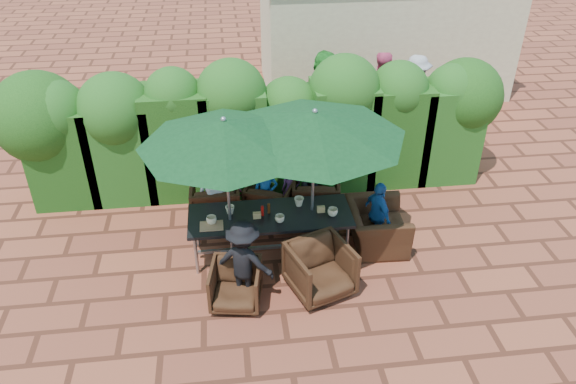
{
  "coord_description": "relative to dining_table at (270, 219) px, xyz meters",
  "views": [
    {
      "loc": [
        -0.63,
        -6.84,
        5.71
      ],
      "look_at": [
        0.26,
        0.4,
        1.03
      ],
      "focal_mm": 35.0,
      "sensor_mm": 36.0,
      "label": 1
    }
  ],
  "objects": [
    {
      "name": "cup_a",
      "position": [
        -0.89,
        -0.12,
        0.14
      ],
      "size": [
        0.16,
        0.16,
        0.12
      ],
      "primitive_type": "imported",
      "color": "beige",
      "rests_on": "dining_table"
    },
    {
      "name": "chair_near_left",
      "position": [
        -0.59,
        -1.06,
        -0.32
      ],
      "size": [
        0.8,
        0.76,
        0.72
      ],
      "primitive_type": "imported",
      "rotation": [
        0.0,
        0.0,
        -0.17
      ],
      "color": "black",
      "rests_on": "ground"
    },
    {
      "name": "chair_far_right",
      "position": [
        0.89,
        1.0,
        -0.26
      ],
      "size": [
        0.92,
        0.88,
        0.83
      ],
      "primitive_type": "imported",
      "rotation": [
        0.0,
        0.0,
        2.98
      ],
      "color": "black",
      "rests_on": "ground"
    },
    {
      "name": "serving_tray",
      "position": [
        -0.9,
        -0.2,
        0.08
      ],
      "size": [
        0.35,
        0.25,
        0.02
      ],
      "primitive_type": "cube",
      "color": "#AD7853",
      "rests_on": "dining_table"
    },
    {
      "name": "adult_far_right",
      "position": [
        0.84,
        0.94,
        -0.05
      ],
      "size": [
        0.67,
        0.5,
        1.25
      ],
      "primitive_type": "imported",
      "rotation": [
        0.0,
        0.0,
        0.24
      ],
      "color": "black",
      "rests_on": "ground"
    },
    {
      "name": "cup_c",
      "position": [
        0.13,
        -0.2,
        0.13
      ],
      "size": [
        0.15,
        0.15,
        0.12
      ],
      "primitive_type": "imported",
      "color": "beige",
      "rests_on": "dining_table"
    },
    {
      "name": "chair_far_left",
      "position": [
        -0.84,
        1.04,
        -0.25
      ],
      "size": [
        0.85,
        0.79,
        0.85
      ],
      "primitive_type": "imported",
      "rotation": [
        0.0,
        0.0,
        3.12
      ],
      "color": "black",
      "rests_on": "ground"
    },
    {
      "name": "chair_end_right",
      "position": [
        1.73,
        0.03,
        -0.21
      ],
      "size": [
        0.73,
        1.09,
        0.92
      ],
      "primitive_type": "imported",
      "rotation": [
        0.0,
        0.0,
        1.53
      ],
      "color": "black",
      "rests_on": "ground"
    },
    {
      "name": "child_left",
      "position": [
        -0.51,
        1.05,
        -0.29
      ],
      "size": [
        0.3,
        0.25,
        0.77
      ],
      "primitive_type": "imported",
      "rotation": [
        0.0,
        0.0,
        -0.09
      ],
      "color": "#E04F81",
      "rests_on": "ground"
    },
    {
      "name": "chair_near_right",
      "position": [
        0.64,
        -0.95,
        -0.25
      ],
      "size": [
        1.05,
        1.02,
        0.86
      ],
      "primitive_type": "imported",
      "rotation": [
        0.0,
        0.0,
        0.35
      ],
      "color": "black",
      "rests_on": "ground"
    },
    {
      "name": "adult_far_left",
      "position": [
        -0.83,
        0.86,
        -0.05
      ],
      "size": [
        0.66,
        0.45,
        1.26
      ],
      "primitive_type": "imported",
      "rotation": [
        0.0,
        0.0,
        0.14
      ],
      "color": "silver",
      "rests_on": "ground"
    },
    {
      "name": "ground",
      "position": [
        0.04,
        -0.22,
        -0.68
      ],
      "size": [
        80.0,
        80.0,
        0.0
      ],
      "primitive_type": "plane",
      "color": "brown",
      "rests_on": "ground"
    },
    {
      "name": "chair_far_mid",
      "position": [
        0.1,
        0.99,
        -0.28
      ],
      "size": [
        0.99,
        0.97,
        0.79
      ],
      "primitive_type": "imported",
      "rotation": [
        0.0,
        0.0,
        2.73
      ],
      "color": "black",
      "rests_on": "ground"
    },
    {
      "name": "hedge_wall",
      "position": [
        -0.18,
        2.1,
        0.68
      ],
      "size": [
        9.1,
        1.6,
        2.52
      ],
      "color": "#11350E",
      "rests_on": "ground"
    },
    {
      "name": "number_block_right",
      "position": [
        0.79,
        -0.02,
        0.12
      ],
      "size": [
        0.12,
        0.06,
        0.1
      ],
      "primitive_type": "cube",
      "color": "tan",
      "rests_on": "dining_table"
    },
    {
      "name": "pedestrian_c",
      "position": [
        3.62,
        4.19,
        0.17
      ],
      "size": [
        1.19,
        0.9,
        1.69
      ],
      "primitive_type": "imported",
      "rotation": [
        0.0,
        0.0,
        2.71
      ],
      "color": "#9A9AA2",
      "rests_on": "ground"
    },
    {
      "name": "adult_near_left",
      "position": [
        -0.46,
        -0.95,
        -0.02
      ],
      "size": [
        0.92,
        0.68,
        1.31
      ],
      "primitive_type": "imported",
      "rotation": [
        0.0,
        0.0,
        2.74
      ],
      "color": "black",
      "rests_on": "ground"
    },
    {
      "name": "dining_table",
      "position": [
        0.0,
        0.0,
        0.0
      ],
      "size": [
        2.51,
        0.9,
        0.75
      ],
      "color": "black",
      "rests_on": "ground"
    },
    {
      "name": "umbrella_right",
      "position": [
        0.67,
        0.06,
        1.54
      ],
      "size": [
        2.7,
        2.7,
        2.46
      ],
      "color": "gray",
      "rests_on": "ground"
    },
    {
      "name": "number_block_left",
      "position": [
        -0.2,
        -0.06,
        0.12
      ],
      "size": [
        0.12,
        0.06,
        0.1
      ],
      "primitive_type": "cube",
      "color": "tan",
      "rests_on": "dining_table"
    },
    {
      "name": "pedestrian_a",
      "position": [
        1.58,
        4.11,
        0.28
      ],
      "size": [
        1.82,
        0.74,
        1.91
      ],
      "primitive_type": "imported",
      "rotation": [
        0.0,
        0.0,
        3.2
      ],
      "color": "#238327",
      "rests_on": "ground"
    },
    {
      "name": "cup_b",
      "position": [
        -0.61,
        0.11,
        0.14
      ],
      "size": [
        0.14,
        0.14,
        0.13
      ],
      "primitive_type": "imported",
      "color": "beige",
      "rests_on": "dining_table"
    },
    {
      "name": "child_right",
      "position": [
        0.47,
        1.14,
        -0.22
      ],
      "size": [
        0.37,
        0.32,
        0.9
      ],
      "primitive_type": "imported",
      "rotation": [
        0.0,
        0.0,
        -0.18
      ],
      "color": "#8F4596",
      "rests_on": "ground"
    },
    {
      "name": "pedestrian_b",
      "position": [
        2.8,
        4.13,
        0.23
      ],
      "size": [
        0.97,
        0.73,
        1.82
      ],
      "primitive_type": "imported",
      "rotation": [
        0.0,
        0.0,
        3.38
      ],
      "color": "#E04F81",
      "rests_on": "ground"
    },
    {
      "name": "umbrella_left",
      "position": [
        -0.62,
        -0.05,
        1.54
      ],
      "size": [
        2.47,
        2.47,
        2.46
      ],
      "color": "gray",
      "rests_on": "ground"
    },
    {
      "name": "building",
      "position": [
        3.54,
        6.77,
        0.93
      ],
      "size": [
        6.2,
        3.08,
        3.2
      ],
      "color": "beige",
      "rests_on": "ground"
    },
    {
      "name": "adult_far_mid",
      "position": [
        0.01,
        0.9,
        -0.11
      ],
      "size": [
        0.43,
        0.36,
        1.13
      ],
      "primitive_type": "imported",
      "rotation": [
        0.0,
        0.0,
        -0.07
      ],
      "color": "#1C5099",
      "rests_on": "ground"
    },
    {
      "name": "cup_d",
      "position": [
        0.48,
        0.2,
        0.15
      ],
      "size": [
        0.15,
        0.15,
        0.14
      ],
      "primitive_type": "imported",
      "color": "beige",
      "rests_on": "dining_table"
    },
    {
      "name": "sauce_bottle",
      "position": [
        -0.01,
        0.05,
        0.16
      ],
      "size": [
        0.04,
        0.04,
        0.17
      ],
      "primitive_type": "cylinder",
      "color": "#4C230C",
      "rests_on": "dining_table"
    },
    {
      "name": "cup_e",
      "position": [
        0.95,
        -0.13,
        0.14
      ],
      "size": [
        0.16,
        0.16,
        0.13
      ],
      "primitive_type": "imported",
      "color": "beige",
      "rests_on": "dining_table"
    },
    {
      "name": "adult_end_right",
      "position": [
        1.74,
        0.07,
        -0.11
      ],
      "size": [
        0.52,
        0.74,
        1.13
      ],
      "primitive_type": "imported",
      "rotation": [
        0.0,
        0.0,
        1.88
      ],
      "color": "#1C5099",
      "rests_on": "ground"
    },
    {
      "name": "ketchup_bottle",
      "position": [
        -0.12,
        -0.0,
        0.16
      ],
      "size": [
        0.04,
        0.04,
        0.17
      ],
      "primitive_type": "cylinder",
      "color": "#B20C0A",
      "rests_on": "dining_table"
    }
  ]
}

